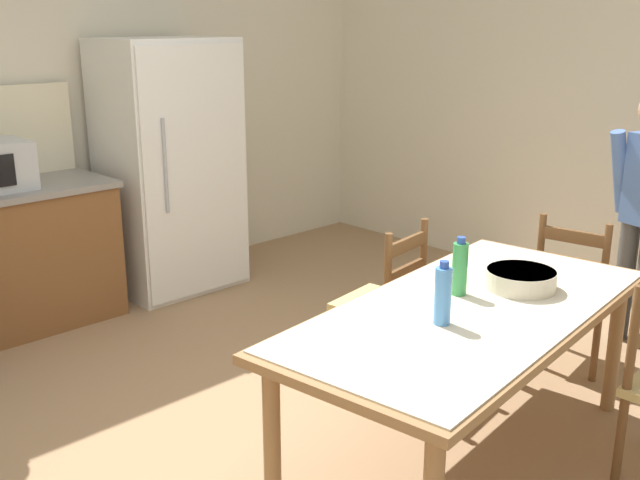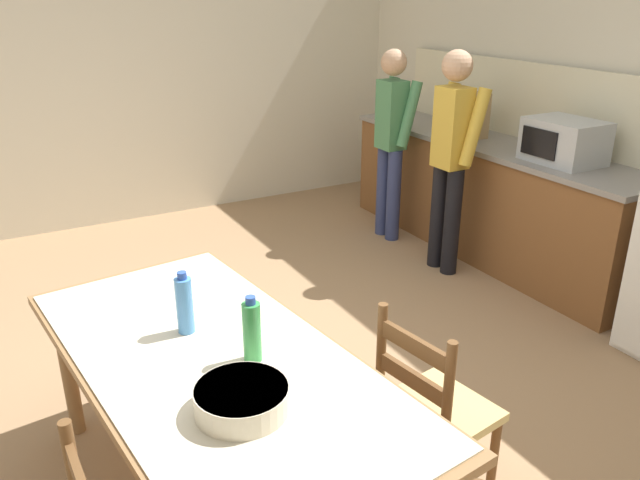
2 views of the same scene
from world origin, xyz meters
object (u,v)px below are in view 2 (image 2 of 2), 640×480
(chair_side_far_right, at_px, (432,411))
(person_at_sink, at_px, (392,136))
(bottle_near_centre, at_px, (185,304))
(dining_table, at_px, (215,375))
(serving_bowl, at_px, (242,398))
(bottle_off_centre, at_px, (252,331))
(microwave, at_px, (564,141))
(paper_bag, at_px, (472,115))
(person_at_counter, at_px, (451,152))

(chair_side_far_right, relative_size, person_at_sink, 0.56)
(bottle_near_centre, xyz_separation_m, person_at_sink, (-2.04, 2.45, 0.03))
(dining_table, distance_m, serving_bowl, 0.37)
(serving_bowl, bearing_deg, person_at_sink, 137.06)
(bottle_off_centre, relative_size, serving_bowl, 0.84)
(microwave, xyz_separation_m, dining_table, (0.93, -2.92, -0.41))
(serving_bowl, bearing_deg, dining_table, 175.45)
(bottle_near_centre, distance_m, bottle_off_centre, 0.36)
(microwave, distance_m, chair_side_far_right, 2.56)
(person_at_sink, bearing_deg, paper_bag, -40.95)
(bottle_off_centre, xyz_separation_m, serving_bowl, (0.27, -0.15, -0.07))
(bottle_near_centre, xyz_separation_m, person_at_counter, (-1.25, 2.43, 0.07))
(paper_bag, xyz_separation_m, serving_bowl, (2.21, -2.94, -0.31))
(paper_bag, relative_size, person_at_counter, 0.21)
(microwave, height_order, chair_side_far_right, microwave)
(person_at_sink, relative_size, person_at_counter, 0.97)
(chair_side_far_right, bearing_deg, dining_table, 57.69)
(microwave, height_order, dining_table, microwave)
(serving_bowl, height_order, person_at_sink, person_at_sink)
(serving_bowl, xyz_separation_m, person_at_sink, (-2.64, 2.45, 0.11))
(paper_bag, height_order, chair_side_far_right, paper_bag)
(serving_bowl, bearing_deg, bottle_near_centre, -179.88)
(microwave, relative_size, bottle_near_centre, 1.85)
(dining_table, bearing_deg, bottle_near_centre, -173.20)
(paper_bag, distance_m, serving_bowl, 3.69)
(microwave, relative_size, person_at_counter, 0.30)
(paper_bag, xyz_separation_m, person_at_sink, (-0.43, -0.49, -0.20))
(paper_bag, bearing_deg, bottle_off_centre, -55.15)
(microwave, bearing_deg, dining_table, -72.38)
(serving_bowl, height_order, person_at_counter, person_at_counter)
(person_at_sink, bearing_deg, bottle_near_centre, -140.26)
(serving_bowl, bearing_deg, microwave, 113.43)
(person_at_counter, bearing_deg, dining_table, -148.15)
(dining_table, distance_m, person_at_counter, 2.84)
(bottle_near_centre, xyz_separation_m, chair_side_far_right, (0.60, 0.83, -0.44))
(serving_bowl, bearing_deg, bottle_off_centre, 149.96)
(dining_table, height_order, serving_bowl, serving_bowl)
(person_at_sink, bearing_deg, microwave, -69.80)
(person_at_counter, bearing_deg, person_at_sink, 88.57)
(chair_side_far_right, bearing_deg, paper_bag, -52.30)
(paper_bag, relative_size, bottle_off_centre, 1.33)
(paper_bag, distance_m, dining_table, 3.49)
(microwave, bearing_deg, person_at_sink, -159.80)
(bottle_off_centre, distance_m, serving_bowl, 0.32)
(dining_table, bearing_deg, paper_bag, 122.51)
(dining_table, height_order, person_at_sink, person_at_sink)
(paper_bag, distance_m, bottle_near_centre, 3.37)
(bottle_off_centre, bearing_deg, serving_bowl, -30.04)
(bottle_off_centre, distance_m, chair_side_far_right, 0.85)
(microwave, xyz_separation_m, paper_bag, (-0.93, -0.01, 0.03))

